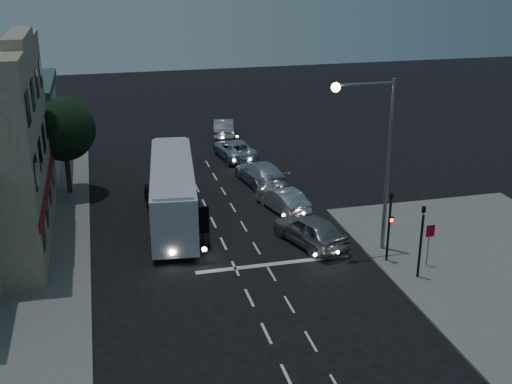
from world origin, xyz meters
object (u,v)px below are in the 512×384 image
object	(u,v)px
tour_bus	(173,190)
traffic_signal_main	(390,219)
car_sedan_a	(283,199)
streetlight	(377,147)
car_sedan_b	(261,173)
street_tree	(63,127)
car_sedan_c	(235,149)
traffic_signal_side	(422,233)
regulatory_sign	(429,239)
car_suv	(310,230)
car_extra	(224,128)

from	to	relation	value
tour_bus	traffic_signal_main	world-z (taller)	traffic_signal_main
car_sedan_a	traffic_signal_main	bearing A→B (deg)	96.40
car_sedan_a	streetlight	world-z (taller)	streetlight
car_sedan_b	streetlight	bearing A→B (deg)	95.70
tour_bus	car_sedan_b	xyz separation A→B (m)	(6.53, 4.94, -1.12)
tour_bus	street_tree	distance (m)	9.03
car_sedan_c	street_tree	bearing A→B (deg)	15.65
traffic_signal_side	regulatory_sign	xyz separation A→B (m)	(1.00, 0.96, -0.82)
car_suv	car_sedan_b	world-z (taller)	car_suv
car_sedan_c	regulatory_sign	size ratio (longest dim) A/B	2.32
car_sedan_c	traffic_signal_side	distance (m)	21.70
car_suv	traffic_signal_main	world-z (taller)	traffic_signal_main
regulatory_sign	car_sedan_c	bearing A→B (deg)	104.99
tour_bus	car_suv	distance (m)	8.44
car_sedan_c	traffic_signal_side	world-z (taller)	traffic_signal_side
car_sedan_a	car_extra	world-z (taller)	car_extra
car_suv	streetlight	size ratio (longest dim) A/B	0.54
tour_bus	car_extra	world-z (taller)	tour_bus
traffic_signal_side	street_tree	world-z (taller)	street_tree
traffic_signal_main	traffic_signal_side	bearing A→B (deg)	-70.51
tour_bus	car_sedan_b	distance (m)	8.26
tour_bus	car_sedan_b	bearing A→B (deg)	43.38
car_sedan_a	streetlight	xyz separation A→B (m)	(2.89, -6.65, 5.03)
tour_bus	regulatory_sign	xyz separation A→B (m)	(11.47, -9.07, -0.31)
tour_bus	traffic_signal_main	size ratio (longest dim) A/B	2.85
car_sedan_a	traffic_signal_main	xyz separation A→B (m)	(3.15, -8.07, 1.71)
car_sedan_b	street_tree	distance (m)	13.16
car_extra	streetlight	distance (m)	24.61
traffic_signal_side	traffic_signal_main	bearing A→B (deg)	109.49
traffic_signal_main	regulatory_sign	size ratio (longest dim) A/B	1.86
car_sedan_a	car_sedan_c	size ratio (longest dim) A/B	0.84
car_sedan_c	street_tree	size ratio (longest dim) A/B	0.82
tour_bus	traffic_signal_main	bearing A→B (deg)	-33.22
regulatory_sign	streetlight	bearing A→B (deg)	128.75
traffic_signal_side	streetlight	world-z (taller)	streetlight
regulatory_sign	street_tree	xyz separation A→B (m)	(-17.51, 15.26, 2.90)
car_extra	streetlight	world-z (taller)	streetlight
traffic_signal_main	car_sedan_c	bearing A→B (deg)	100.94
car_sedan_b	traffic_signal_side	xyz separation A→B (m)	(3.95, -14.97, 1.64)
car_extra	regulatory_sign	distance (m)	26.84
car_sedan_a	car_extra	xyz separation A→B (m)	(-0.17, 17.27, 0.08)
car_sedan_c	traffic_signal_side	size ratio (longest dim) A/B	1.25
traffic_signal_main	street_tree	distance (m)	21.38
car_sedan_b	car_extra	size ratio (longest dim) A/B	1.14
traffic_signal_main	traffic_signal_side	size ratio (longest dim) A/B	1.00
tour_bus	car_suv	world-z (taller)	tour_bus
regulatory_sign	car_sedan_a	bearing A→B (deg)	118.08
traffic_signal_side	car_suv	bearing A→B (deg)	127.09
traffic_signal_main	traffic_signal_side	xyz separation A→B (m)	(0.70, -1.98, 0.00)
car_sedan_a	car_sedan_b	bearing A→B (deg)	-103.69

